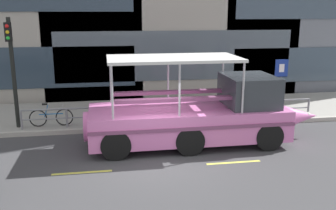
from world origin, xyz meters
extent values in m
plane|color=#3D3D3F|center=(0.00, 0.00, 0.00)|extent=(120.00, 120.00, 0.00)
cube|color=#99968E|center=(0.00, 5.60, 0.09)|extent=(32.00, 4.80, 0.18)
cube|color=#B2ADA3|center=(0.00, 3.11, 0.09)|extent=(32.00, 0.18, 0.18)
cube|color=#DBD64C|center=(-2.40, -0.82, 0.00)|extent=(1.80, 0.12, 0.01)
cube|color=#DBD64C|center=(2.40, -0.82, 0.00)|extent=(1.80, 0.12, 0.01)
cube|color=#2D3D4C|center=(-5.05, 8.37, 1.93)|extent=(10.05, 0.06, 2.13)
cube|color=#4C5660|center=(2.27, 8.37, 2.42)|extent=(12.91, 0.06, 2.66)
cube|color=#3D4C5B|center=(10.73, 8.37, 1.77)|extent=(10.48, 0.06, 1.95)
cube|color=#3D4C5B|center=(10.73, 8.37, 5.31)|extent=(10.48, 0.06, 1.95)
cylinder|color=gray|center=(1.20, 3.45, 0.95)|extent=(12.29, 0.07, 0.07)
cylinder|color=gray|center=(1.20, 3.45, 0.57)|extent=(12.29, 0.06, 0.06)
cylinder|color=gray|center=(-4.94, 3.45, 0.57)|extent=(0.09, 0.09, 0.77)
cylinder|color=gray|center=(-3.19, 3.45, 0.57)|extent=(0.09, 0.09, 0.77)
cylinder|color=gray|center=(-1.43, 3.45, 0.57)|extent=(0.09, 0.09, 0.77)
cylinder|color=gray|center=(0.32, 3.45, 0.57)|extent=(0.09, 0.09, 0.77)
cylinder|color=gray|center=(2.08, 3.45, 0.57)|extent=(0.09, 0.09, 0.77)
cylinder|color=gray|center=(3.84, 3.45, 0.57)|extent=(0.09, 0.09, 0.77)
cylinder|color=gray|center=(5.59, 3.45, 0.57)|extent=(0.09, 0.09, 0.77)
cylinder|color=gray|center=(7.35, 3.45, 0.57)|extent=(0.09, 0.09, 0.77)
cylinder|color=black|center=(-5.15, 3.80, 2.36)|extent=(0.16, 0.16, 4.36)
cube|color=black|center=(-5.15, 3.60, 3.99)|extent=(0.24, 0.20, 0.72)
sphere|color=red|center=(-5.15, 3.49, 4.21)|extent=(0.14, 0.14, 0.14)
sphere|color=gold|center=(-5.15, 3.49, 3.99)|extent=(0.14, 0.14, 0.14)
sphere|color=green|center=(-5.15, 3.49, 3.77)|extent=(0.14, 0.14, 0.14)
cylinder|color=#4C4F54|center=(6.16, 3.96, 1.42)|extent=(0.08, 0.08, 2.47)
cube|color=navy|center=(6.16, 3.91, 2.30)|extent=(0.60, 0.04, 0.76)
cube|color=white|center=(6.16, 3.89, 2.30)|extent=(0.24, 0.01, 0.36)
torus|color=black|center=(-3.31, 3.71, 0.53)|extent=(0.70, 0.04, 0.70)
torus|color=black|center=(-4.35, 3.71, 0.53)|extent=(0.70, 0.04, 0.70)
cylinder|color=#1E66B2|center=(-3.83, 3.71, 0.69)|extent=(0.95, 0.04, 0.04)
cylinder|color=#1E66B2|center=(-4.01, 3.71, 0.83)|extent=(0.19, 0.04, 0.51)
cube|color=black|center=(-4.05, 3.71, 1.11)|extent=(0.20, 0.08, 0.06)
cylinder|color=#A5A5AA|center=(-3.35, 3.71, 1.03)|extent=(0.03, 0.46, 0.03)
cube|color=pink|center=(1.32, 1.26, 0.82)|extent=(7.07, 2.58, 1.10)
cone|color=pink|center=(5.65, 1.26, 0.82)|extent=(1.59, 1.04, 1.04)
cylinder|color=pink|center=(-2.22, 1.26, 0.82)|extent=(0.35, 1.04, 1.04)
cube|color=#783F64|center=(1.32, -0.06, 0.96)|extent=(7.07, 0.04, 0.12)
sphere|color=white|center=(6.05, 1.26, 0.87)|extent=(0.22, 0.22, 0.22)
cube|color=#33383D|center=(3.62, 1.26, 1.92)|extent=(1.77, 2.17, 1.10)
cube|color=silver|center=(0.79, 1.26, 3.16)|extent=(4.60, 2.38, 0.10)
cylinder|color=#B2B2B7|center=(2.97, 2.39, 2.24)|extent=(0.07, 0.07, 1.73)
cylinder|color=#B2B2B7|center=(2.97, 0.12, 2.24)|extent=(0.07, 0.07, 1.73)
cylinder|color=#B2B2B7|center=(0.79, 2.39, 2.24)|extent=(0.07, 0.07, 1.73)
cylinder|color=#B2B2B7|center=(0.79, 0.12, 2.24)|extent=(0.07, 0.07, 1.73)
cylinder|color=#B2B2B7|center=(-1.39, 2.39, 2.24)|extent=(0.07, 0.07, 1.73)
cylinder|color=#B2B2B7|center=(-1.39, 0.12, 2.24)|extent=(0.07, 0.07, 1.73)
cube|color=#783F64|center=(0.79, 1.88, 1.82)|extent=(4.23, 0.28, 0.12)
cube|color=#783F64|center=(0.79, 0.64, 1.82)|extent=(4.23, 0.28, 0.12)
cylinder|color=black|center=(3.97, 2.45, 0.50)|extent=(1.00, 0.28, 1.00)
cylinder|color=black|center=(3.97, 0.07, 0.50)|extent=(1.00, 0.28, 1.00)
cylinder|color=black|center=(1.14, 2.45, 0.50)|extent=(1.00, 0.28, 1.00)
cylinder|color=black|center=(1.14, 0.07, 0.50)|extent=(1.00, 0.28, 1.00)
cylinder|color=black|center=(-1.34, 2.45, 0.50)|extent=(1.00, 0.28, 1.00)
cylinder|color=black|center=(-1.34, 0.07, 0.50)|extent=(1.00, 0.28, 1.00)
cylinder|color=#47423D|center=(4.57, 4.51, 0.62)|extent=(0.11, 0.11, 0.88)
cylinder|color=#47423D|center=(4.73, 4.58, 0.62)|extent=(0.11, 0.11, 0.88)
cube|color=maroon|center=(4.65, 4.55, 1.38)|extent=(0.38, 0.30, 0.63)
cylinder|color=maroon|center=(4.45, 4.47, 1.35)|extent=(0.08, 0.08, 0.56)
cylinder|color=maroon|center=(4.85, 4.63, 1.35)|extent=(0.08, 0.08, 0.56)
sphere|color=tan|center=(4.65, 4.55, 1.84)|extent=(0.24, 0.24, 0.24)
camera|label=1|loc=(-1.59, -11.80, 4.77)|focal=40.69mm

